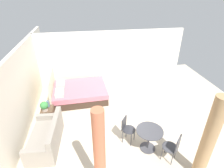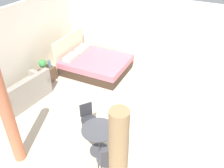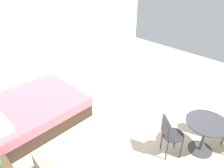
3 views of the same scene
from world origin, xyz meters
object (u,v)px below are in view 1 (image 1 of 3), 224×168
at_px(potted_plant, 44,106).
at_px(couch, 47,138).
at_px(vase, 48,104).
at_px(cafe_chair_near_window, 127,127).
at_px(balcony_table, 149,136).
at_px(bed, 78,92).
at_px(nightstand, 48,114).
at_px(cafe_chair_near_couch, 174,146).

bearing_deg(potted_plant, couch, -170.77).
xyz_separation_m(potted_plant, vase, (0.22, -0.08, -0.07)).
bearing_deg(vase, cafe_chair_near_window, -122.20).
bearing_deg(vase, balcony_table, -123.06).
distance_m(balcony_table, cafe_chair_near_window, 0.69).
bearing_deg(cafe_chair_near_window, bed, 28.13).
height_order(nightstand, cafe_chair_near_couch, cafe_chair_near_couch).
bearing_deg(potted_plant, bed, -39.31).
relative_size(couch, cafe_chair_near_couch, 1.85).
relative_size(bed, potted_plant, 6.45).
height_order(bed, vase, bed).
height_order(cafe_chair_near_window, cafe_chair_near_couch, cafe_chair_near_couch).
bearing_deg(cafe_chair_near_window, cafe_chair_near_couch, -131.14).
height_order(couch, vase, couch).
bearing_deg(balcony_table, vase, 56.94).
height_order(nightstand, cafe_chair_near_window, cafe_chair_near_window).
bearing_deg(bed, cafe_chair_near_couch, -145.42).
height_order(nightstand, potted_plant, potted_plant).
bearing_deg(couch, potted_plant, 9.23).
bearing_deg(nightstand, couch, -173.48).
bearing_deg(nightstand, balcony_table, -121.12).
bearing_deg(nightstand, potted_plant, 157.22).
bearing_deg(couch, balcony_table, -102.17).
relative_size(balcony_table, cafe_chair_near_window, 0.90).
xyz_separation_m(vase, cafe_chair_near_window, (-1.54, -2.45, -0.06)).
distance_m(vase, cafe_chair_near_couch, 4.27).
bearing_deg(balcony_table, bed, 32.71).
bearing_deg(cafe_chair_near_couch, cafe_chair_near_window, 48.86).
xyz_separation_m(nightstand, cafe_chair_near_window, (-1.42, -2.49, 0.28)).
distance_m(potted_plant, balcony_table, 3.54).
xyz_separation_m(bed, cafe_chair_near_window, (-2.67, -1.43, 0.23)).
xyz_separation_m(cafe_chair_near_window, cafe_chair_near_couch, (-0.91, -1.04, 0.00)).
relative_size(potted_plant, cafe_chair_near_couch, 0.40).
height_order(vase, cafe_chair_near_window, cafe_chair_near_window).
bearing_deg(nightstand, bed, -40.39).
height_order(vase, cafe_chair_near_couch, cafe_chair_near_couch).
height_order(couch, nightstand, couch).
bearing_deg(cafe_chair_near_window, vase, 57.80).
bearing_deg(cafe_chair_near_couch, couch, 71.67).
relative_size(balcony_table, cafe_chair_near_couch, 0.86).
height_order(balcony_table, cafe_chair_near_couch, cafe_chair_near_couch).
distance_m(nightstand, cafe_chair_near_couch, 4.24).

